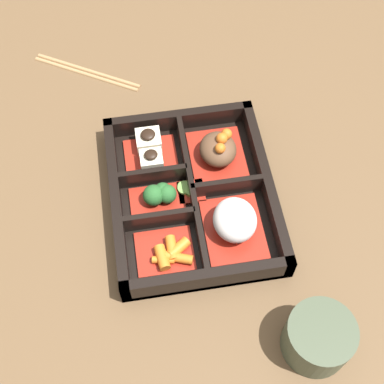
# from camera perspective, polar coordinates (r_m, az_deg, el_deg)

# --- Properties ---
(ground_plane) EXTENTS (3.00, 3.00, 0.00)m
(ground_plane) POSITION_cam_1_polar(r_m,az_deg,el_deg) (0.80, 0.00, -0.92)
(ground_plane) COLOR brown
(bento_base) EXTENTS (0.29, 0.24, 0.01)m
(bento_base) POSITION_cam_1_polar(r_m,az_deg,el_deg) (0.80, 0.00, -0.74)
(bento_base) COLOR black
(bento_base) RESTS_ON ground_plane
(bento_rim) EXTENTS (0.29, 0.24, 0.04)m
(bento_rim) POSITION_cam_1_polar(r_m,az_deg,el_deg) (0.78, -0.18, -0.17)
(bento_rim) COLOR black
(bento_rim) RESTS_ON ground_plane
(bowl_stew) EXTENTS (0.11, 0.08, 0.05)m
(bowl_stew) POSITION_cam_1_polar(r_m,az_deg,el_deg) (0.82, 2.81, 4.44)
(bowl_stew) COLOR maroon
(bowl_stew) RESTS_ON bento_base
(bowl_rice) EXTENTS (0.11, 0.08, 0.06)m
(bowl_rice) POSITION_cam_1_polar(r_m,az_deg,el_deg) (0.75, 4.57, -3.17)
(bowl_rice) COLOR maroon
(bowl_rice) RESTS_ON bento_base
(bowl_tofu) EXTENTS (0.07, 0.08, 0.04)m
(bowl_tofu) POSITION_cam_1_polar(r_m,az_deg,el_deg) (0.83, -4.49, 4.38)
(bowl_tofu) COLOR maroon
(bowl_tofu) RESTS_ON bento_base
(bowl_greens) EXTENTS (0.05, 0.08, 0.04)m
(bowl_greens) POSITION_cam_1_polar(r_m,az_deg,el_deg) (0.78, -3.47, -0.45)
(bowl_greens) COLOR maroon
(bowl_greens) RESTS_ON bento_base
(bowl_carrots) EXTENTS (0.07, 0.08, 0.02)m
(bowl_carrots) POSITION_cam_1_polar(r_m,az_deg,el_deg) (0.74, -2.54, -6.48)
(bowl_carrots) COLOR maroon
(bowl_carrots) RESTS_ON bento_base
(bowl_pickles) EXTENTS (0.04, 0.04, 0.01)m
(bowl_pickles) POSITION_cam_1_polar(r_m,az_deg,el_deg) (0.79, -0.28, 0.18)
(bowl_pickles) COLOR maroon
(bowl_pickles) RESTS_ON bento_base
(tea_cup) EXTENTS (0.09, 0.09, 0.06)m
(tea_cup) POSITION_cam_1_polar(r_m,az_deg,el_deg) (0.70, 13.34, -14.87)
(tea_cup) COLOR #424C38
(tea_cup) RESTS_ON ground_plane
(chopsticks) EXTENTS (0.12, 0.18, 0.01)m
(chopsticks) POSITION_cam_1_polar(r_m,az_deg,el_deg) (0.98, -11.15, 12.53)
(chopsticks) COLOR #A87F51
(chopsticks) RESTS_ON ground_plane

